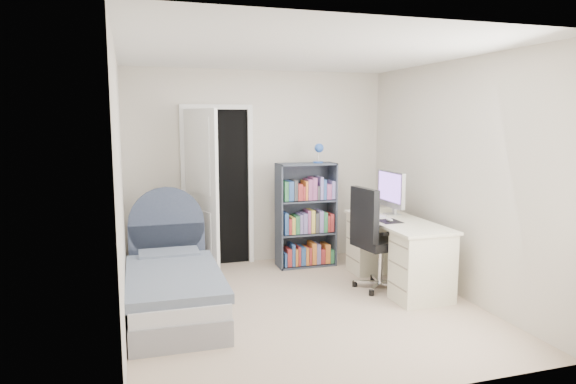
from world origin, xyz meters
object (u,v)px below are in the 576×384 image
object	(u,v)px
bed	(173,286)
floor_lamp	(193,226)
bookcase	(307,219)
office_chair	(374,234)
nightstand	(152,245)
desk	(396,249)

from	to	relation	value
bed	floor_lamp	distance (m)	1.50
bookcase	office_chair	world-z (taller)	bookcase
nightstand	floor_lamp	distance (m)	0.57
nightstand	desk	world-z (taller)	desk
desk	nightstand	bearing A→B (deg)	155.64
nightstand	floor_lamp	world-z (taller)	floor_lamp
nightstand	bookcase	size ratio (longest dim) A/B	0.36
bed	nightstand	world-z (taller)	bed
floor_lamp	bookcase	bearing A→B (deg)	-12.36
floor_lamp	desk	size ratio (longest dim) A/B	0.85
desk	bed	bearing A→B (deg)	-178.19
bed	floor_lamp	xyz separation A→B (m)	(0.38, 1.43, 0.29)
office_chair	floor_lamp	bearing A→B (deg)	141.67
bed	floor_lamp	world-z (taller)	floor_lamp
office_chair	desk	bearing A→B (deg)	13.17
bed	bookcase	bearing A→B (deg)	32.19
bookcase	bed	bearing A→B (deg)	-147.81
bookcase	desk	size ratio (longest dim) A/B	1.01
nightstand	floor_lamp	bearing A→B (deg)	16.99
bed	office_chair	xyz separation A→B (m)	(2.18, 0.01, 0.37)
bookcase	desk	distance (m)	1.28
bookcase	office_chair	size ratio (longest dim) A/B	1.38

